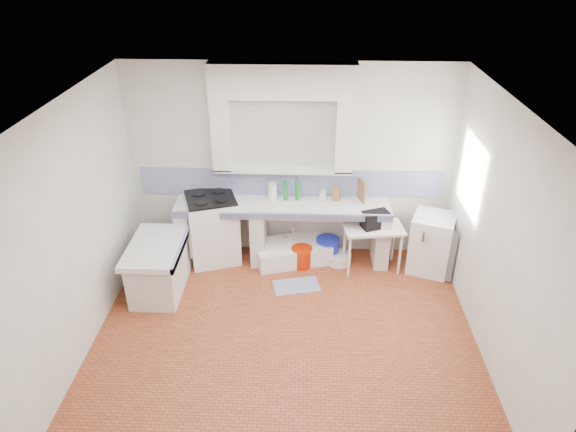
{
  "coord_description": "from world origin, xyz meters",
  "views": [
    {
      "loc": [
        0.2,
        -4.68,
        4.23
      ],
      "look_at": [
        0.0,
        1.0,
        1.1
      ],
      "focal_mm": 32.28,
      "sensor_mm": 36.0,
      "label": 1
    }
  ],
  "objects_px": {
    "stove": "(213,229)",
    "side_table": "(372,248)",
    "sink": "(293,252)",
    "fridge": "(431,243)"
  },
  "relations": [
    {
      "from": "side_table",
      "to": "sink",
      "type": "bearing_deg",
      "value": 163.58
    },
    {
      "from": "stove",
      "to": "side_table",
      "type": "relative_size",
      "value": 1.19
    },
    {
      "from": "sink",
      "to": "fridge",
      "type": "bearing_deg",
      "value": -20.07
    },
    {
      "from": "stove",
      "to": "sink",
      "type": "relative_size",
      "value": 0.92
    },
    {
      "from": "stove",
      "to": "sink",
      "type": "bearing_deg",
      "value": -19.47
    },
    {
      "from": "sink",
      "to": "side_table",
      "type": "relative_size",
      "value": 1.3
    },
    {
      "from": "fridge",
      "to": "sink",
      "type": "bearing_deg",
      "value": -164.16
    },
    {
      "from": "sink",
      "to": "side_table",
      "type": "distance_m",
      "value": 1.15
    },
    {
      "from": "stove",
      "to": "side_table",
      "type": "height_order",
      "value": "stove"
    },
    {
      "from": "sink",
      "to": "fridge",
      "type": "distance_m",
      "value": 1.96
    }
  ]
}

